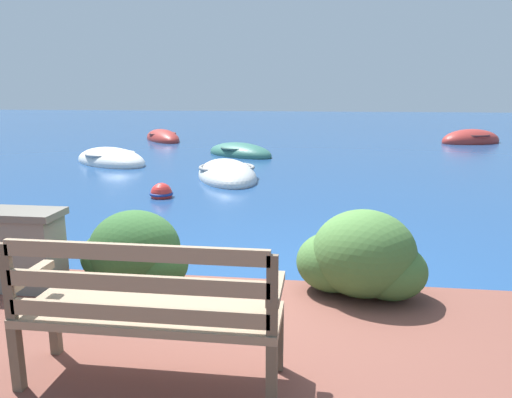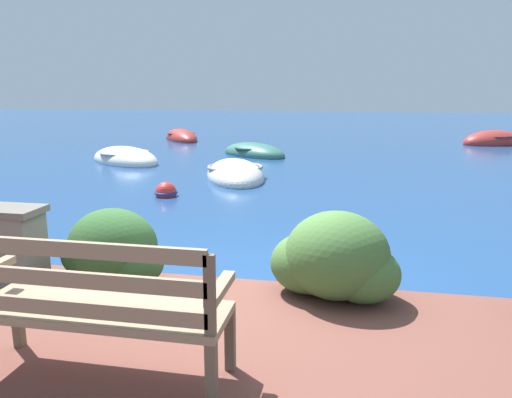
% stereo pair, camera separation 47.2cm
% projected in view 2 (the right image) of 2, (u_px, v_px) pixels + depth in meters
% --- Properties ---
extents(ground_plane, '(80.00, 80.00, 0.00)m').
position_uv_depth(ground_plane, '(238.00, 300.00, 4.70)').
color(ground_plane, navy).
extents(park_bench, '(1.56, 0.48, 0.93)m').
position_uv_depth(park_bench, '(96.00, 305.00, 2.94)').
color(park_bench, brown).
rests_on(park_bench, patio_terrace).
extents(hedge_clump_left, '(1.01, 0.73, 0.69)m').
position_uv_depth(hedge_clump_left, '(112.00, 251.00, 4.51)').
color(hedge_clump_left, '#2D5628').
rests_on(hedge_clump_left, patio_terrace).
extents(hedge_clump_centre, '(1.10, 0.79, 0.75)m').
position_uv_depth(hedge_clump_centre, '(335.00, 260.00, 4.18)').
color(hedge_clump_centre, '#426B33').
rests_on(hedge_clump_centre, patio_terrace).
extents(rowboat_nearest, '(2.05, 2.87, 0.71)m').
position_uv_depth(rowboat_nearest, '(235.00, 175.00, 11.11)').
color(rowboat_nearest, silver).
rests_on(rowboat_nearest, ground_plane).
extents(rowboat_mid, '(2.88, 2.62, 0.73)m').
position_uv_depth(rowboat_mid, '(125.00, 160.00, 13.54)').
color(rowboat_mid, silver).
rests_on(rowboat_mid, ground_plane).
extents(rowboat_far, '(2.59, 2.35, 0.65)m').
position_uv_depth(rowboat_far, '(254.00, 153.00, 14.93)').
color(rowboat_far, '#336B5B').
rests_on(rowboat_far, ground_plane).
extents(rowboat_outer, '(2.42, 2.95, 0.73)m').
position_uv_depth(rowboat_outer, '(181.00, 138.00, 19.44)').
color(rowboat_outer, '#9E2D28').
rests_on(rowboat_outer, ground_plane).
extents(rowboat_distant, '(2.68, 2.18, 0.88)m').
position_uv_depth(rowboat_distant, '(493.00, 142.00, 17.81)').
color(rowboat_distant, '#9E2D28').
rests_on(rowboat_distant, ground_plane).
extents(mooring_buoy, '(0.44, 0.44, 0.40)m').
position_uv_depth(mooring_buoy, '(166.00, 192.00, 9.24)').
color(mooring_buoy, red).
rests_on(mooring_buoy, ground_plane).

